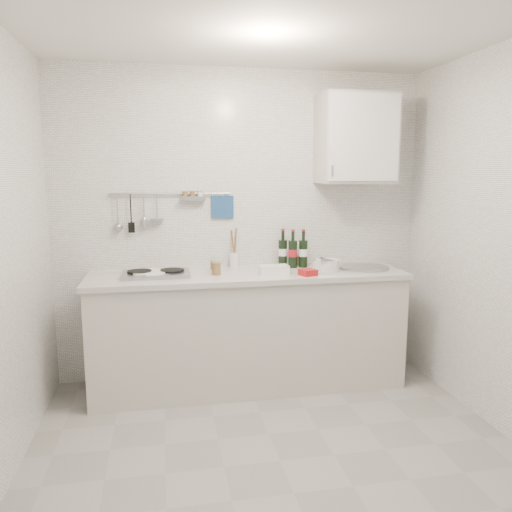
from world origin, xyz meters
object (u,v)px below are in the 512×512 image
at_px(wall_cabinet, 356,139).
at_px(plate_stack_hob, 148,274).
at_px(plate_stack_sink, 326,266).
at_px(wine_bottles, 293,248).
at_px(utensil_crock, 234,258).

bearing_deg(wall_cabinet, plate_stack_hob, -175.02).
xyz_separation_m(plate_stack_sink, wine_bottles, (-0.21, 0.21, 0.11)).
height_order(plate_stack_hob, utensil_crock, utensil_crock).
relative_size(wall_cabinet, plate_stack_hob, 2.55).
xyz_separation_m(wall_cabinet, wine_bottles, (-0.50, 0.04, -0.87)).
height_order(wall_cabinet, utensil_crock, wall_cabinet).
bearing_deg(wall_cabinet, wine_bottles, 175.63).
relative_size(plate_stack_sink, wine_bottles, 0.79).
relative_size(wine_bottles, utensil_crock, 0.96).
distance_m(wall_cabinet, utensil_crock, 1.37).
xyz_separation_m(wall_cabinet, plate_stack_sink, (-0.29, -0.17, -0.99)).
height_order(wall_cabinet, wine_bottles, wall_cabinet).
bearing_deg(plate_stack_hob, utensil_crock, 21.19).
distance_m(plate_stack_sink, utensil_crock, 0.74).
xyz_separation_m(plate_stack_hob, wine_bottles, (1.16, 0.18, 0.13)).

